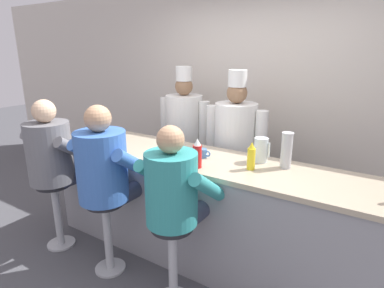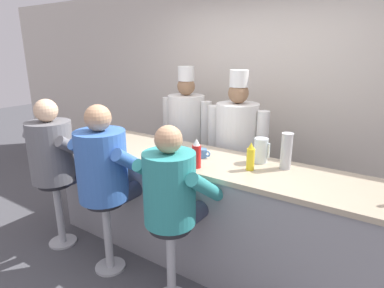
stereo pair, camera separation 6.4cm
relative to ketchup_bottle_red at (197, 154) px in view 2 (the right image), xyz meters
The scene contains 16 objects.
ground_plane 1.14m from the ketchup_bottle_red, 139.85° to the right, with size 20.00×20.00×0.00m, color #4C4C51.
wall_back 1.64m from the ketchup_bottle_red, 94.72° to the left, with size 10.00×0.06×2.70m.
diner_counter 0.68m from the ketchup_bottle_red, 120.00° to the left, with size 3.14×0.69×1.02m.
ketchup_bottle_red is the anchor object (origin of this frame).
mustard_bottle_yellow 0.43m from the ketchup_bottle_red, 26.95° to the left, with size 0.06×0.06×0.22m.
water_pitcher_clear 0.56m from the ketchup_bottle_red, 47.13° to the left, with size 0.13×0.12×0.21m.
breakfast_plate 0.37m from the ketchup_bottle_red, behind, with size 0.24×0.24×0.05m.
cereal_bowl 1.52m from the ketchup_bottle_red, behind, with size 0.13×0.13×0.05m.
coffee_mug_white 1.43m from the ketchup_bottle_red, behind, with size 0.13×0.09×0.08m.
coffee_mug_blue 0.27m from the ketchup_bottle_red, 110.50° to the left, with size 0.12×0.08×0.08m.
cup_stack_steel 0.71m from the ketchup_bottle_red, 32.00° to the left, with size 0.09×0.09×0.29m.
diner_seated_grey 1.46m from the ketchup_bottle_red, 166.50° to the right, with size 0.63×0.62×1.50m.
diner_seated_blue 0.80m from the ketchup_bottle_red, 154.19° to the right, with size 0.64×0.63×1.52m.
diner_seated_teal 0.40m from the ketchup_bottle_red, 87.76° to the right, with size 0.58×0.57×1.44m.
cook_in_whites_near 1.35m from the ketchup_bottle_red, 128.43° to the left, with size 0.68×0.44×1.75m.
cook_in_whites_far 0.91m from the ketchup_bottle_red, 95.34° to the left, with size 0.68×0.44×1.74m.
Camera 2 is at (1.46, -1.93, 1.93)m, focal length 30.00 mm.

